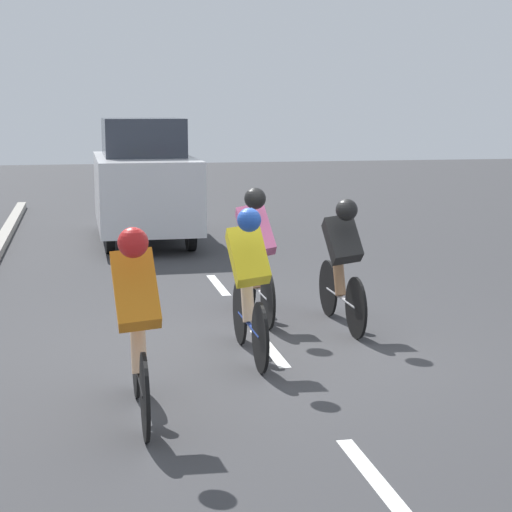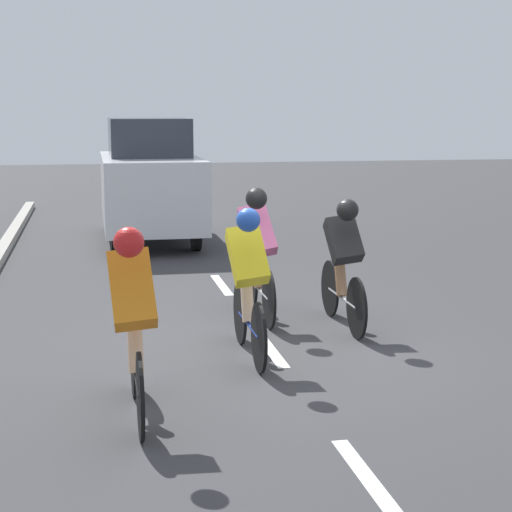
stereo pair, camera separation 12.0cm
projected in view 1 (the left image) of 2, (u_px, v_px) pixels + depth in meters
The scene contains 9 objects.
ground_plane at pixel (268, 346), 8.72m from camera, with size 60.00×60.00×0.00m, color #38383A.
lane_stripe_near at pixel (376, 480), 5.56m from camera, with size 0.12×1.40×0.01m, color white.
lane_stripe_mid at pixel (269, 348), 8.65m from camera, with size 0.12×1.40×0.01m, color white.
lane_stripe_far at pixel (218, 285), 11.74m from camera, with size 0.12×1.40×0.01m, color white.
cyclist_orange at pixel (137, 318), 6.50m from camera, with size 0.37×1.64×1.55m.
cyclist_black at pixel (342, 259), 9.30m from camera, with size 0.38×1.68×1.46m.
cyclist_yellow at pixel (249, 279), 8.12m from camera, with size 0.38×1.66×1.50m.
cyclist_pink at pixel (256, 248), 9.68m from camera, with size 0.42×1.68×1.54m.
support_car at pixel (144, 181), 15.48m from camera, with size 1.70×3.92×2.22m.
Camera 1 is at (1.84, 8.23, 2.39)m, focal length 60.00 mm.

